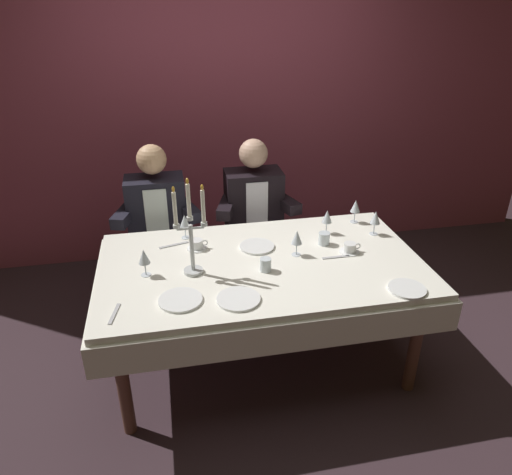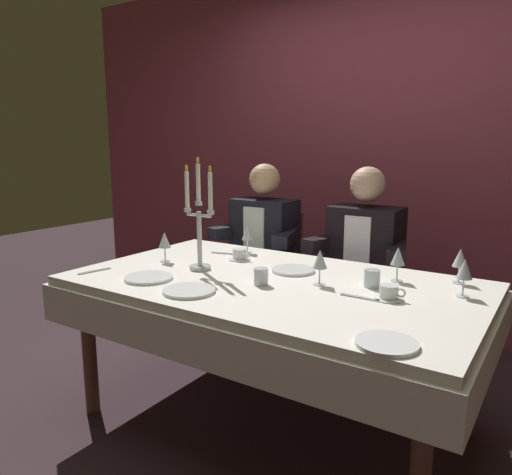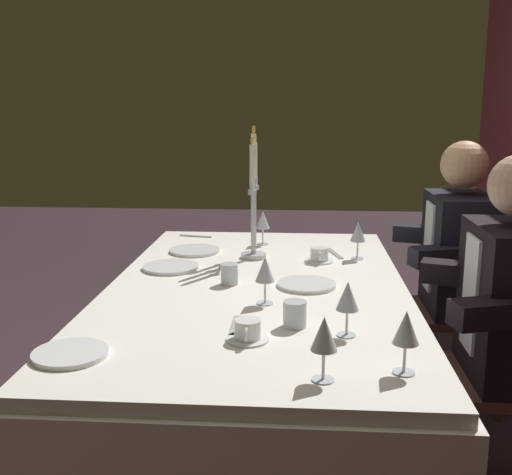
{
  "view_description": "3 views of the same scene",
  "coord_description": "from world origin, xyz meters",
  "px_view_note": "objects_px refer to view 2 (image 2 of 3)",
  "views": [
    {
      "loc": [
        -0.52,
        -2.4,
        2.15
      ],
      "look_at": [
        -0.05,
        -0.05,
        0.93
      ],
      "focal_mm": 33.4,
      "sensor_mm": 36.0,
      "label": 1
    },
    {
      "loc": [
        1.15,
        -1.9,
        1.38
      ],
      "look_at": [
        -0.1,
        0.0,
        0.93
      ],
      "focal_mm": 34.12,
      "sensor_mm": 36.0,
      "label": 2
    },
    {
      "loc": [
        2.22,
        0.15,
        1.4
      ],
      "look_at": [
        -0.13,
        -0.01,
        0.89
      ],
      "focal_mm": 43.65,
      "sensor_mm": 36.0,
      "label": 3
    }
  ],
  "objects_px": {
    "dinner_plate_0": "(149,278)",
    "candelabra": "(199,225)",
    "seated_diner_0": "(265,237)",
    "dinner_plate_2": "(387,343)",
    "wine_glass_3": "(460,259)",
    "wine_glass_2": "(165,241)",
    "water_tumbler_0": "(372,278)",
    "dinner_plate_3": "(293,270)",
    "dining_table": "(273,303)",
    "wine_glass_4": "(464,270)",
    "wine_glass_1": "(247,234)",
    "wine_glass_5": "(398,257)",
    "wine_glass_0": "(320,260)",
    "seated_diner_1": "(365,250)",
    "dinner_plate_1": "(189,291)",
    "water_tumbler_1": "(262,277)",
    "coffee_cup_0": "(389,293)",
    "coffee_cup_1": "(240,255)"
  },
  "relations": [
    {
      "from": "dining_table",
      "to": "dinner_plate_0",
      "type": "height_order",
      "value": "dinner_plate_0"
    },
    {
      "from": "wine_glass_0",
      "to": "coffee_cup_0",
      "type": "height_order",
      "value": "wine_glass_0"
    },
    {
      "from": "dinner_plate_2",
      "to": "wine_glass_3",
      "type": "distance_m",
      "value": 0.88
    },
    {
      "from": "seated_diner_1",
      "to": "wine_glass_0",
      "type": "bearing_deg",
      "value": -83.13
    },
    {
      "from": "dinner_plate_0",
      "to": "dinner_plate_1",
      "type": "xyz_separation_m",
      "value": [
        0.3,
        -0.05,
        0.0
      ]
    },
    {
      "from": "dinner_plate_1",
      "to": "seated_diner_1",
      "type": "bearing_deg",
      "value": 75.57
    },
    {
      "from": "dinner_plate_3",
      "to": "wine_glass_5",
      "type": "xyz_separation_m",
      "value": [
        0.49,
        0.11,
        0.11
      ]
    },
    {
      "from": "dining_table",
      "to": "wine_glass_4",
      "type": "xyz_separation_m",
      "value": [
        0.8,
        0.22,
        0.23
      ]
    },
    {
      "from": "candelabra",
      "to": "dinner_plate_0",
      "type": "distance_m",
      "value": 0.37
    },
    {
      "from": "wine_glass_5",
      "to": "wine_glass_3",
      "type": "bearing_deg",
      "value": 26.81
    },
    {
      "from": "seated_diner_0",
      "to": "water_tumbler_1",
      "type": "bearing_deg",
      "value": -58.48
    },
    {
      "from": "candelabra",
      "to": "seated_diner_0",
      "type": "xyz_separation_m",
      "value": [
        -0.19,
        0.93,
        -0.24
      ]
    },
    {
      "from": "dinner_plate_2",
      "to": "wine_glass_2",
      "type": "height_order",
      "value": "wine_glass_2"
    },
    {
      "from": "dinner_plate_1",
      "to": "wine_glass_5",
      "type": "bearing_deg",
      "value": 43.42
    },
    {
      "from": "seated_diner_0",
      "to": "wine_glass_4",
      "type": "bearing_deg",
      "value": -25.43
    },
    {
      "from": "dinner_plate_0",
      "to": "wine_glass_2",
      "type": "bearing_deg",
      "value": 120.58
    },
    {
      "from": "dining_table",
      "to": "wine_glass_4",
      "type": "relative_size",
      "value": 11.83
    },
    {
      "from": "candelabra",
      "to": "water_tumbler_1",
      "type": "height_order",
      "value": "candelabra"
    },
    {
      "from": "wine_glass_2",
      "to": "water_tumbler_0",
      "type": "height_order",
      "value": "wine_glass_2"
    },
    {
      "from": "water_tumbler_0",
      "to": "dinner_plate_3",
      "type": "bearing_deg",
      "value": 174.7
    },
    {
      "from": "wine_glass_2",
      "to": "wine_glass_4",
      "type": "height_order",
      "value": "same"
    },
    {
      "from": "wine_glass_4",
      "to": "coffee_cup_0",
      "type": "relative_size",
      "value": 1.24
    },
    {
      "from": "dinner_plate_3",
      "to": "water_tumbler_1",
      "type": "xyz_separation_m",
      "value": [
        -0.0,
        -0.29,
        0.03
      ]
    },
    {
      "from": "dinner_plate_2",
      "to": "candelabra",
      "type": "bearing_deg",
      "value": 159.83
    },
    {
      "from": "wine_glass_4",
      "to": "water_tumbler_1",
      "type": "relative_size",
      "value": 2.1
    },
    {
      "from": "candelabra",
      "to": "wine_glass_0",
      "type": "bearing_deg",
      "value": 7.77
    },
    {
      "from": "dinner_plate_3",
      "to": "wine_glass_1",
      "type": "distance_m",
      "value": 0.5
    },
    {
      "from": "candelabra",
      "to": "dinner_plate_2",
      "type": "xyz_separation_m",
      "value": [
        1.11,
        -0.41,
        -0.22
      ]
    },
    {
      "from": "wine_glass_2",
      "to": "water_tumbler_1",
      "type": "height_order",
      "value": "wine_glass_2"
    },
    {
      "from": "water_tumbler_1",
      "to": "wine_glass_3",
      "type": "bearing_deg",
      "value": 35.12
    },
    {
      "from": "wine_glass_3",
      "to": "coffee_cup_0",
      "type": "bearing_deg",
      "value": -115.09
    },
    {
      "from": "wine_glass_2",
      "to": "coffee_cup_0",
      "type": "xyz_separation_m",
      "value": [
        1.23,
        0.03,
        -0.09
      ]
    },
    {
      "from": "dining_table",
      "to": "coffee_cup_0",
      "type": "relative_size",
      "value": 14.7
    },
    {
      "from": "wine_glass_2",
      "to": "water_tumbler_0",
      "type": "bearing_deg",
      "value": 8.45
    },
    {
      "from": "candelabra",
      "to": "dinner_plate_0",
      "type": "xyz_separation_m",
      "value": [
        -0.09,
        -0.27,
        -0.22
      ]
    },
    {
      "from": "seated_diner_0",
      "to": "dinner_plate_2",
      "type": "bearing_deg",
      "value": -45.71
    },
    {
      "from": "wine_glass_0",
      "to": "seated_diner_1",
      "type": "distance_m",
      "value": 0.86
    },
    {
      "from": "candelabra",
      "to": "water_tumbler_0",
      "type": "xyz_separation_m",
      "value": [
        0.84,
        0.19,
        -0.19
      ]
    },
    {
      "from": "dinner_plate_3",
      "to": "seated_diner_1",
      "type": "relative_size",
      "value": 0.18
    },
    {
      "from": "dinner_plate_1",
      "to": "seated_diner_0",
      "type": "bearing_deg",
      "value": 107.74
    },
    {
      "from": "dinner_plate_0",
      "to": "candelabra",
      "type": "bearing_deg",
      "value": 72.03
    },
    {
      "from": "wine_glass_0",
      "to": "water_tumbler_0",
      "type": "bearing_deg",
      "value": 25.89
    },
    {
      "from": "dinner_plate_3",
      "to": "water_tumbler_0",
      "type": "relative_size",
      "value": 2.74
    },
    {
      "from": "dinner_plate_2",
      "to": "wine_glass_1",
      "type": "relative_size",
      "value": 1.24
    },
    {
      "from": "wine_glass_2",
      "to": "dinner_plate_3",
      "type": "bearing_deg",
      "value": 16.67
    },
    {
      "from": "dining_table",
      "to": "water_tumbler_1",
      "type": "xyz_separation_m",
      "value": [
        0.0,
        -0.1,
        0.16
      ]
    },
    {
      "from": "dinner_plate_1",
      "to": "water_tumbler_1",
      "type": "relative_size",
      "value": 2.94
    },
    {
      "from": "wine_glass_4",
      "to": "water_tumbler_0",
      "type": "height_order",
      "value": "wine_glass_4"
    },
    {
      "from": "dining_table",
      "to": "dinner_plate_2",
      "type": "relative_size",
      "value": 9.57
    },
    {
      "from": "wine_glass_5",
      "to": "coffee_cup_1",
      "type": "xyz_separation_m",
      "value": [
        -0.86,
        -0.05,
        -0.09
      ]
    }
  ]
}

